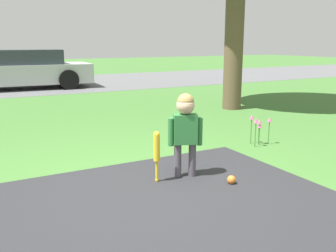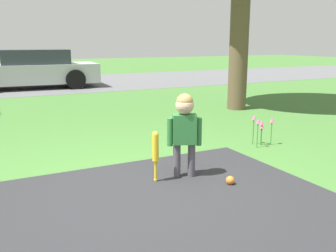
{
  "view_description": "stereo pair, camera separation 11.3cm",
  "coord_description": "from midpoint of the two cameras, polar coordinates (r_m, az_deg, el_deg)",
  "views": [
    {
      "loc": [
        -1.49,
        -3.17,
        1.48
      ],
      "look_at": [
        0.57,
        0.65,
        0.5
      ],
      "focal_mm": 40.0,
      "sensor_mm": 36.0,
      "label": 1
    },
    {
      "loc": [
        -1.39,
        -3.22,
        1.48
      ],
      "look_at": [
        0.57,
        0.65,
        0.5
      ],
      "focal_mm": 40.0,
      "sensor_mm": 36.0,
      "label": 2
    }
  ],
  "objects": [
    {
      "name": "baseball_bat",
      "position": [
        3.99,
        -1.11,
        -3.57
      ],
      "size": [
        0.07,
        0.07,
        0.56
      ],
      "color": "yellow",
      "rests_on": "ground"
    },
    {
      "name": "flower_bed",
      "position": [
        5.59,
        14.62,
        0.33
      ],
      "size": [
        0.34,
        0.23,
        0.43
      ],
      "color": "#38702D",
      "rests_on": "ground"
    },
    {
      "name": "street_strip",
      "position": [
        13.97,
        -20.91,
        5.83
      ],
      "size": [
        40.0,
        6.0,
        0.01
      ],
      "color": "#59595B",
      "rests_on": "ground"
    },
    {
      "name": "parked_car",
      "position": [
        12.95,
        -19.97,
        8.03
      ],
      "size": [
        4.38,
        2.05,
        1.24
      ],
      "rotation": [
        0.0,
        0.0,
        3.08
      ],
      "color": "#B7B7BC",
      "rests_on": "ground"
    },
    {
      "name": "sports_ball",
      "position": [
        4.07,
        10.25,
        -8.15
      ],
      "size": [
        0.09,
        0.09,
        0.09
      ],
      "color": "orange",
      "rests_on": "ground"
    },
    {
      "name": "ground_plane",
      "position": [
        3.81,
        -2.46,
        -10.21
      ],
      "size": [
        60.0,
        60.0,
        0.0
      ],
      "primitive_type": "plane",
      "color": "#3D6B2D"
    },
    {
      "name": "child",
      "position": [
        4.09,
        3.33,
        0.37
      ],
      "size": [
        0.36,
        0.23,
        0.94
      ],
      "rotation": [
        0.0,
        0.0,
        -0.4
      ],
      "color": "#4C4751",
      "rests_on": "ground"
    }
  ]
}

